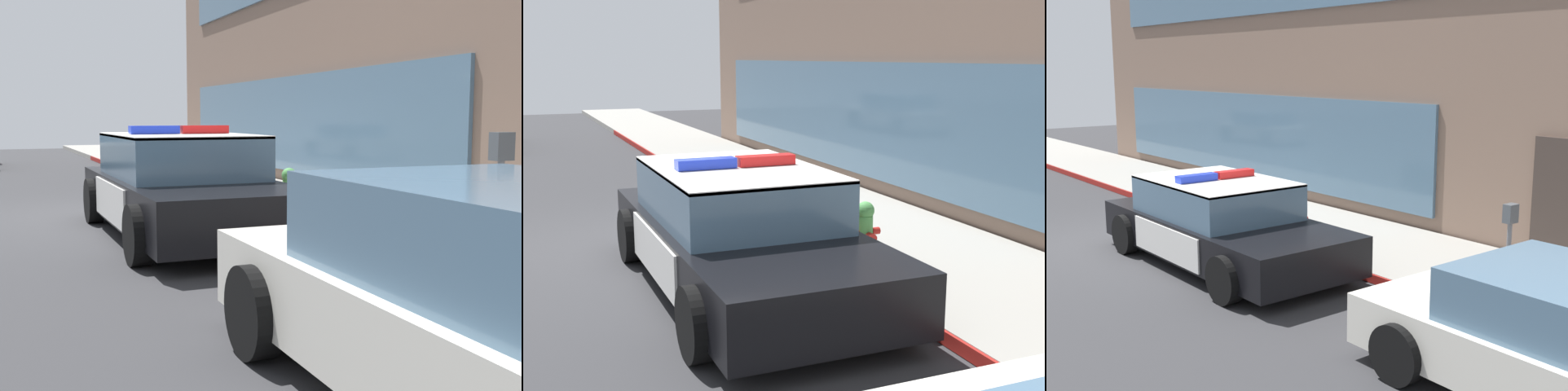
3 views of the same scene
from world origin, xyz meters
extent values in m
plane|color=#303033|center=(0.00, 0.00, 0.00)|extent=(48.00, 48.00, 0.00)
cube|color=gray|center=(0.00, 3.29, 0.07)|extent=(48.00, 2.67, 0.15)
cube|color=maroon|center=(0.00, 1.94, 0.08)|extent=(28.80, 0.04, 0.14)
cube|color=slate|center=(-2.91, 4.65, 1.45)|extent=(12.72, 0.08, 2.10)
cube|color=black|center=(2.39, 0.75, 0.50)|extent=(4.90, 1.97, 0.60)
cube|color=silver|center=(3.96, 0.74, 0.67)|extent=(1.67, 1.92, 0.05)
cube|color=silver|center=(0.68, 0.76, 0.67)|extent=(1.38, 1.92, 0.05)
cube|color=silver|center=(2.30, 1.74, 0.50)|extent=(2.06, 0.04, 0.51)
cube|color=silver|center=(2.29, -0.24, 0.50)|extent=(2.06, 0.04, 0.51)
cube|color=yellow|center=(2.30, 1.75, 0.50)|extent=(0.22, 0.01, 0.26)
cube|color=slate|center=(2.19, 0.75, 1.07)|extent=(2.55, 1.77, 0.60)
cube|color=silver|center=(2.19, 0.75, 1.36)|extent=(2.55, 1.77, 0.04)
cube|color=red|center=(2.20, 1.10, 1.44)|extent=(0.20, 0.66, 0.11)
cube|color=blue|center=(2.19, 0.40, 1.44)|extent=(0.20, 0.66, 0.11)
cylinder|color=black|center=(4.01, 1.72, 0.34)|extent=(0.68, 0.22, 0.68)
cylinder|color=black|center=(4.00, -0.23, 0.34)|extent=(0.68, 0.22, 0.68)
cylinder|color=black|center=(0.78, 1.73, 0.34)|extent=(0.68, 0.22, 0.68)
cylinder|color=black|center=(0.77, -0.22, 0.34)|extent=(0.68, 0.22, 0.68)
cylinder|color=#4C994C|center=(2.30, 2.35, 0.20)|extent=(0.28, 0.28, 0.10)
cylinder|color=#4C994C|center=(2.30, 2.35, 0.47)|extent=(0.19, 0.19, 0.45)
sphere|color=#4C994C|center=(2.30, 2.35, 0.77)|extent=(0.22, 0.22, 0.22)
cylinder|color=#B21E19|center=(2.30, 2.35, 0.84)|extent=(0.06, 0.06, 0.05)
cylinder|color=#B21E19|center=(2.30, 2.21, 0.50)|extent=(0.09, 0.10, 0.09)
cylinder|color=#B21E19|center=(2.30, 2.50, 0.50)|extent=(0.09, 0.10, 0.09)
cylinder|color=#B21E19|center=(2.45, 2.35, 0.46)|extent=(0.10, 0.12, 0.12)
cylinder|color=black|center=(7.09, 1.75, 0.32)|extent=(0.64, 0.20, 0.64)
cylinder|color=black|center=(7.10, -0.11, 0.32)|extent=(0.64, 0.20, 0.64)
cylinder|color=slate|center=(6.68, 2.31, 0.70)|extent=(0.06, 0.06, 1.10)
cube|color=#474C51|center=(6.68, 2.31, 1.37)|extent=(0.12, 0.18, 0.24)
camera|label=1|loc=(11.19, -1.74, 1.63)|focal=46.53mm
camera|label=2|loc=(9.45, -1.67, 2.59)|focal=47.53mm
camera|label=3|loc=(11.52, -4.82, 3.18)|focal=46.50mm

